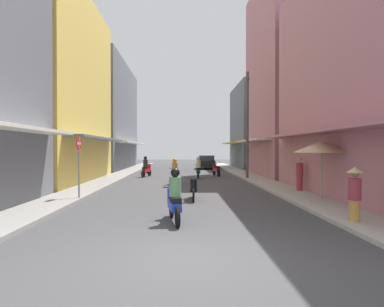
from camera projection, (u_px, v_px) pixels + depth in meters
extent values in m
plane|color=#424244|center=(183.00, 180.00, 21.11)|extent=(84.39, 84.39, 0.00)
cube|color=gray|center=(109.00, 179.00, 20.95)|extent=(1.73, 46.36, 0.12)
cube|color=#ADA89E|center=(256.00, 179.00, 21.27)|extent=(1.73, 46.36, 0.12)
cube|color=silver|center=(6.00, 126.00, 9.34)|extent=(1.10, 8.31, 0.12)
cube|color=#EFD159|center=(44.00, 90.00, 19.71)|extent=(6.00, 10.87, 11.78)
cube|color=slate|center=(99.00, 139.00, 19.86)|extent=(1.10, 9.79, 0.12)
cube|color=slate|center=(99.00, 117.00, 32.93)|extent=(6.00, 13.83, 11.07)
cube|color=silver|center=(132.00, 143.00, 33.08)|extent=(1.10, 12.45, 0.12)
cube|color=#B7727F|center=(322.00, 132.00, 12.06)|extent=(1.10, 12.58, 0.12)
cube|color=#B7727F|center=(295.00, 78.00, 24.47)|extent=(6.00, 9.12, 15.44)
cube|color=silver|center=(251.00, 141.00, 24.43)|extent=(1.10, 8.21, 0.12)
cube|color=slate|center=(263.00, 127.00, 34.28)|extent=(6.00, 8.75, 9.11)
cube|color=#EFD159|center=(231.00, 143.00, 34.19)|extent=(1.10, 7.88, 0.12)
cylinder|color=black|center=(214.00, 172.00, 24.99)|extent=(0.18, 0.57, 0.56)
cylinder|color=black|center=(219.00, 173.00, 23.77)|extent=(0.18, 0.57, 0.56)
cube|color=maroon|center=(217.00, 170.00, 24.33)|extent=(0.46, 1.03, 0.24)
cube|color=black|center=(217.00, 167.00, 24.13)|extent=(0.38, 0.60, 0.14)
cylinder|color=maroon|center=(215.00, 167.00, 24.86)|extent=(0.28, 0.28, 0.45)
cylinder|color=black|center=(215.00, 164.00, 24.86)|extent=(0.55, 0.13, 0.03)
cylinder|color=black|center=(171.00, 208.00, 9.54)|extent=(0.17, 0.57, 0.56)
cylinder|color=black|center=(177.00, 217.00, 8.31)|extent=(0.17, 0.57, 0.56)
cube|color=#1E38B7|center=(174.00, 205.00, 8.87)|extent=(0.44, 1.03, 0.24)
cube|color=black|center=(175.00, 199.00, 8.67)|extent=(0.37, 0.60, 0.14)
cylinder|color=#1E38B7|center=(172.00, 195.00, 9.41)|extent=(0.28, 0.28, 0.45)
cylinder|color=black|center=(172.00, 187.00, 9.41)|extent=(0.55, 0.12, 0.03)
cylinder|color=#598C59|center=(175.00, 187.00, 8.72)|extent=(0.34, 0.34, 0.55)
sphere|color=black|center=(175.00, 173.00, 8.71)|extent=(0.26, 0.26, 0.26)
cylinder|color=black|center=(174.00, 179.00, 18.98)|extent=(0.13, 0.57, 0.56)
cylinder|color=black|center=(175.00, 181.00, 17.75)|extent=(0.13, 0.57, 0.56)
cube|color=orange|center=(175.00, 176.00, 18.31)|extent=(0.38, 1.02, 0.24)
cube|color=black|center=(175.00, 173.00, 18.11)|extent=(0.33, 0.58, 0.14)
cylinder|color=orange|center=(174.00, 172.00, 18.86)|extent=(0.28, 0.28, 0.45)
cylinder|color=black|center=(174.00, 168.00, 18.85)|extent=(0.55, 0.08, 0.03)
cylinder|color=#BF8C3F|center=(175.00, 167.00, 18.16)|extent=(0.34, 0.34, 0.55)
sphere|color=orange|center=(175.00, 160.00, 18.15)|extent=(0.26, 0.26, 0.26)
cylinder|color=black|center=(198.00, 174.00, 23.04)|extent=(0.09, 0.56, 0.56)
cylinder|color=black|center=(198.00, 175.00, 21.79)|extent=(0.09, 0.56, 0.56)
cube|color=#197233|center=(198.00, 171.00, 22.36)|extent=(0.29, 1.00, 0.24)
cube|color=black|center=(198.00, 169.00, 22.16)|extent=(0.29, 0.56, 0.14)
cylinder|color=#197233|center=(198.00, 168.00, 22.91)|extent=(0.28, 0.28, 0.45)
cylinder|color=black|center=(198.00, 165.00, 22.90)|extent=(0.55, 0.04, 0.03)
cylinder|color=beige|center=(198.00, 164.00, 22.20)|extent=(0.34, 0.34, 0.55)
sphere|color=#B2B2B7|center=(198.00, 158.00, 22.20)|extent=(0.26, 0.26, 0.26)
cylinder|color=black|center=(150.00, 173.00, 24.23)|extent=(0.23, 0.56, 0.56)
cylinder|color=black|center=(143.00, 174.00, 23.02)|extent=(0.23, 0.56, 0.56)
cube|color=red|center=(146.00, 170.00, 23.57)|extent=(0.55, 1.04, 0.24)
cube|color=black|center=(145.00, 168.00, 23.37)|extent=(0.42, 0.62, 0.14)
cylinder|color=red|center=(149.00, 167.00, 24.10)|extent=(0.28, 0.28, 0.45)
cylinder|color=black|center=(149.00, 164.00, 24.10)|extent=(0.54, 0.18, 0.03)
cylinder|color=#262628|center=(145.00, 163.00, 23.42)|extent=(0.34, 0.34, 0.55)
sphere|color=black|center=(145.00, 158.00, 23.41)|extent=(0.26, 0.26, 0.26)
cylinder|color=black|center=(147.00, 170.00, 27.08)|extent=(0.23, 0.56, 0.56)
cylinder|color=black|center=(145.00, 169.00, 28.27)|extent=(0.23, 0.56, 0.56)
cube|color=silver|center=(146.00, 167.00, 27.72)|extent=(0.54, 1.04, 0.24)
cube|color=black|center=(146.00, 165.00, 27.90)|extent=(0.42, 0.61, 0.14)
cylinder|color=silver|center=(147.00, 165.00, 27.19)|extent=(0.28, 0.28, 0.45)
cylinder|color=black|center=(147.00, 162.00, 27.19)|extent=(0.54, 0.18, 0.03)
cylinder|color=black|center=(193.00, 195.00, 12.27)|extent=(0.10, 0.56, 0.56)
cylinder|color=black|center=(193.00, 191.00, 13.52)|extent=(0.10, 0.56, 0.56)
cube|color=black|center=(193.00, 188.00, 12.95)|extent=(0.32, 1.01, 0.24)
cube|color=black|center=(193.00, 182.00, 13.14)|extent=(0.30, 0.57, 0.14)
cylinder|color=black|center=(193.00, 184.00, 12.39)|extent=(0.28, 0.28, 0.45)
cylinder|color=black|center=(193.00, 178.00, 12.39)|extent=(0.55, 0.05, 0.03)
cube|color=black|center=(206.00, 163.00, 33.51)|extent=(1.98, 4.19, 0.70)
cube|color=#333D47|center=(206.00, 158.00, 33.35)|extent=(1.71, 2.18, 0.60)
cylinder|color=black|center=(200.00, 165.00, 34.78)|extent=(0.21, 0.65, 0.64)
cylinder|color=black|center=(213.00, 165.00, 34.75)|extent=(0.21, 0.65, 0.64)
cylinder|color=black|center=(200.00, 166.00, 32.28)|extent=(0.21, 0.65, 0.64)
cylinder|color=black|center=(214.00, 166.00, 32.25)|extent=(0.21, 0.65, 0.64)
cylinder|color=#BF8C3F|center=(354.00, 213.00, 8.57)|extent=(0.28, 0.28, 0.70)
cylinder|color=#99333F|center=(355.00, 189.00, 8.56)|extent=(0.34, 0.34, 0.59)
sphere|color=#9E7256|center=(355.00, 173.00, 8.56)|extent=(0.22, 0.22, 0.22)
cone|color=#D1B77A|center=(355.00, 170.00, 8.55)|extent=(0.44, 0.44, 0.16)
cylinder|color=#99333F|center=(300.00, 185.00, 14.86)|extent=(0.28, 0.28, 0.79)
cylinder|color=#99333F|center=(300.00, 170.00, 14.85)|extent=(0.34, 0.34, 0.66)
sphere|color=tan|center=(300.00, 160.00, 14.85)|extent=(0.22, 0.22, 0.22)
cylinder|color=#99999E|center=(321.00, 174.00, 12.16)|extent=(0.05, 0.05, 2.25)
cone|color=beige|center=(321.00, 147.00, 12.14)|extent=(2.16, 2.16, 0.45)
cylinder|color=#4C4C4F|center=(247.00, 126.00, 21.25)|extent=(0.20, 0.20, 7.43)
cylinder|color=#3F382D|center=(247.00, 81.00, 21.21)|extent=(0.08, 1.20, 0.08)
cylinder|color=gray|center=(79.00, 169.00, 12.69)|extent=(0.07, 0.07, 2.60)
cylinder|color=red|center=(79.00, 143.00, 12.67)|extent=(0.02, 0.60, 0.60)
cube|color=white|center=(79.00, 143.00, 12.67)|extent=(0.03, 0.40, 0.10)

